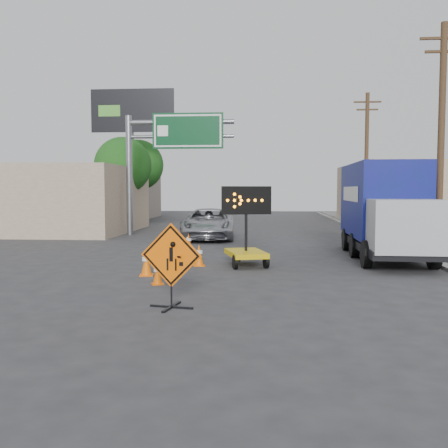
# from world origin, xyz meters

# --- Properties ---
(ground) EXTENTS (100.00, 100.00, 0.00)m
(ground) POSITION_xyz_m (0.00, 0.00, 0.00)
(ground) COLOR #2D2D30
(ground) RESTS_ON ground
(curb_right) EXTENTS (0.40, 60.00, 0.12)m
(curb_right) POSITION_xyz_m (7.20, 15.00, 0.06)
(curb_right) COLOR gray
(curb_right) RESTS_ON ground
(sidewalk_right) EXTENTS (4.00, 60.00, 0.15)m
(sidewalk_right) POSITION_xyz_m (9.50, 15.00, 0.07)
(sidewalk_right) COLOR gray
(sidewalk_right) RESTS_ON ground
(storefront_left_near) EXTENTS (14.00, 10.00, 4.00)m
(storefront_left_near) POSITION_xyz_m (-14.00, 20.00, 2.00)
(storefront_left_near) COLOR tan
(storefront_left_near) RESTS_ON ground
(storefront_left_far) EXTENTS (12.00, 10.00, 4.40)m
(storefront_left_far) POSITION_xyz_m (-15.00, 34.00, 2.20)
(storefront_left_far) COLOR gray
(storefront_left_far) RESTS_ON ground
(building_right_far) EXTENTS (10.00, 14.00, 4.60)m
(building_right_far) POSITION_xyz_m (13.00, 30.00, 2.30)
(building_right_far) COLOR tan
(building_right_far) RESTS_ON ground
(highway_gantry) EXTENTS (6.18, 0.38, 6.90)m
(highway_gantry) POSITION_xyz_m (-4.43, 17.96, 5.07)
(highway_gantry) COLOR slate
(highway_gantry) RESTS_ON ground
(billboard) EXTENTS (6.10, 0.54, 9.85)m
(billboard) POSITION_xyz_m (-8.35, 25.87, 7.35)
(billboard) COLOR slate
(billboard) RESTS_ON ground
(utility_pole_near) EXTENTS (1.80, 0.26, 9.00)m
(utility_pole_near) POSITION_xyz_m (8.00, 10.00, 4.68)
(utility_pole_near) COLOR #4E3521
(utility_pole_near) RESTS_ON ground
(utility_pole_far) EXTENTS (1.80, 0.26, 9.00)m
(utility_pole_far) POSITION_xyz_m (8.00, 24.00, 4.68)
(utility_pole_far) COLOR #4E3521
(utility_pole_far) RESTS_ON ground
(tree_left_near) EXTENTS (3.71, 3.71, 6.03)m
(tree_left_near) POSITION_xyz_m (-8.00, 22.00, 4.16)
(tree_left_near) COLOR #4E3521
(tree_left_near) RESTS_ON ground
(tree_left_far) EXTENTS (4.10, 4.10, 6.66)m
(tree_left_far) POSITION_xyz_m (-9.00, 30.00, 4.60)
(tree_left_far) COLOR #4E3521
(tree_left_far) RESTS_ON ground
(construction_sign) EXTENTS (1.41, 1.00, 1.89)m
(construction_sign) POSITION_xyz_m (-0.90, 0.70, 0.99)
(construction_sign) COLOR black
(construction_sign) RESTS_ON ground
(arrow_board) EXTENTS (1.69, 2.16, 2.73)m
(arrow_board) POSITION_xyz_m (0.55, 6.93, 0.62)
(arrow_board) COLOR gold
(arrow_board) RESTS_ON ground
(pickup_truck) EXTENTS (3.02, 5.93, 1.60)m
(pickup_truck) POSITION_xyz_m (-1.76, 16.23, 0.80)
(pickup_truck) COLOR #A4A6AB
(pickup_truck) RESTS_ON ground
(box_truck) EXTENTS (2.62, 7.69, 3.63)m
(box_truck) POSITION_xyz_m (5.72, 9.28, 1.64)
(box_truck) COLOR black
(box_truck) RESTS_ON ground
(cone_a) EXTENTS (0.42, 0.42, 0.64)m
(cone_a) POSITION_xyz_m (-1.78, 3.38, 0.32)
(cone_a) COLOR #FF6605
(cone_a) RESTS_ON ground
(cone_b) EXTENTS (0.47, 0.47, 0.80)m
(cone_b) POSITION_xyz_m (-2.42, 4.74, 0.40)
(cone_b) COLOR #FF6605
(cone_b) RESTS_ON ground
(cone_c) EXTENTS (0.46, 0.46, 0.76)m
(cone_c) POSITION_xyz_m (-1.06, 6.78, 0.38)
(cone_c) COLOR #FF6605
(cone_c) RESTS_ON ground
(cone_d) EXTENTS (0.44, 0.44, 0.69)m
(cone_d) POSITION_xyz_m (-2.16, 9.34, 0.35)
(cone_d) COLOR #FF6605
(cone_d) RESTS_ON ground
(cone_e) EXTENTS (0.48, 0.48, 0.76)m
(cone_e) POSITION_xyz_m (-2.04, 10.89, 0.38)
(cone_e) COLOR #FF6605
(cone_e) RESTS_ON ground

